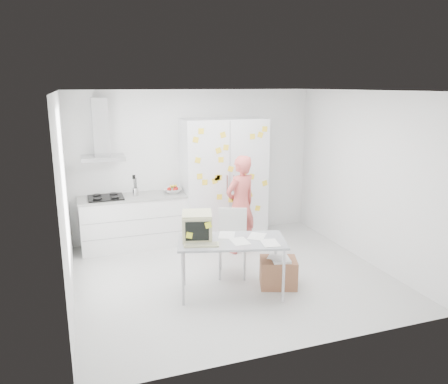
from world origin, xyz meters
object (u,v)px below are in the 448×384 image
object	(u,v)px
person	(241,204)
desk	(210,233)
chair	(232,238)
cardboard_box	(278,272)

from	to	relation	value
person	desk	xyz separation A→B (m)	(-0.94, -1.30, 0.03)
person	chair	bearing A→B (deg)	39.88
desk	cardboard_box	size ratio (longest dim) A/B	2.57
desk	cardboard_box	distance (m)	1.17
person	cardboard_box	size ratio (longest dim) A/B	2.73
desk	chair	distance (m)	0.78
person	cardboard_box	world-z (taller)	person
chair	cardboard_box	distance (m)	0.86
person	chair	world-z (taller)	person
cardboard_box	chair	bearing A→B (deg)	126.40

